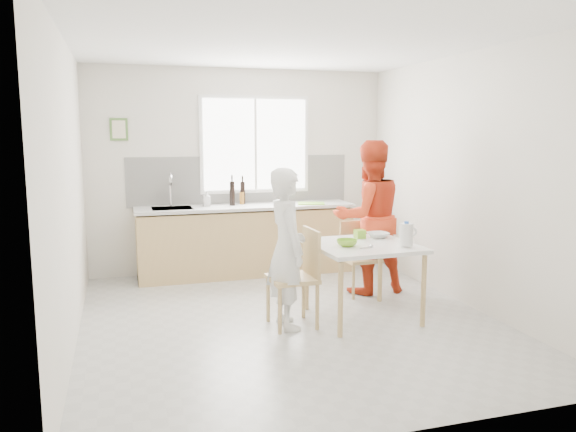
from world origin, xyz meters
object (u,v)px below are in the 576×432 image
object	(u,v)px
chair_far	(358,254)
bowl_white	(378,235)
dining_table	(363,251)
person_red	(369,217)
bowl_green	(347,243)
wine_bottle_a	(232,193)
chair_left	(299,273)
wine_bottle_b	(243,193)
person_white	(287,248)
milk_jug	(406,234)

from	to	relation	value
chair_far	bowl_white	xyz separation A→B (m)	(-0.03, -0.57, 0.33)
dining_table	person_red	world-z (taller)	person_red
dining_table	bowl_green	world-z (taller)	bowl_green
chair_far	bowl_green	bearing A→B (deg)	-122.49
dining_table	chair_far	world-z (taller)	chair_far
wine_bottle_a	person_red	bearing A→B (deg)	-43.04
chair_left	bowl_white	distance (m)	1.05
dining_table	wine_bottle_b	xyz separation A→B (m)	(-0.74, 2.23, 0.39)
person_white	bowl_white	distance (m)	1.13
bowl_green	bowl_white	world-z (taller)	bowl_green
dining_table	chair_far	xyz separation A→B (m)	(0.32, 0.83, -0.22)
bowl_white	wine_bottle_a	world-z (taller)	wine_bottle_a
wine_bottle_b	chair_left	bearing A→B (deg)	-88.40
bowl_white	milk_jug	world-z (taller)	milk_jug
wine_bottle_b	milk_jug	bearing A→B (deg)	-66.73
milk_jug	bowl_white	bearing A→B (deg)	92.55
dining_table	person_red	distance (m)	0.98
bowl_white	wine_bottle_b	world-z (taller)	wine_bottle_b
milk_jug	wine_bottle_b	world-z (taller)	wine_bottle_b
milk_jug	dining_table	bearing A→B (deg)	139.12
dining_table	bowl_white	distance (m)	0.40
person_white	bowl_white	bearing A→B (deg)	-77.26
person_red	milk_jug	size ratio (longest dim) A/B	7.55
wine_bottle_a	chair_left	bearing A→B (deg)	-83.92
chair_far	person_white	distance (m)	1.45
dining_table	milk_jug	world-z (taller)	milk_jug
bowl_green	chair_left	bearing A→B (deg)	176.13
person_red	bowl_white	xyz separation A→B (m)	(-0.16, -0.58, -0.10)
chair_left	wine_bottle_b	world-z (taller)	wine_bottle_b
person_white	person_red	size ratio (longest dim) A/B	0.87
chair_far	milk_jug	size ratio (longest dim) A/B	3.57
wine_bottle_a	bowl_green	bearing A→B (deg)	-71.93
chair_far	bowl_white	world-z (taller)	chair_far
chair_left	wine_bottle_b	xyz separation A→B (m)	(-0.06, 2.26, 0.55)
person_red	dining_table	bearing A→B (deg)	59.74
chair_left	person_red	world-z (taller)	person_red
bowl_green	wine_bottle_a	bearing A→B (deg)	108.07
dining_table	chair_left	size ratio (longest dim) A/B	1.09
milk_jug	wine_bottle_b	bearing A→B (deg)	111.17
chair_left	milk_jug	bearing A→B (deg)	74.38
bowl_green	bowl_white	bearing A→B (deg)	33.06
chair_far	wine_bottle_a	size ratio (longest dim) A/B	2.63
chair_far	chair_left	bearing A→B (deg)	-141.65
person_white	wine_bottle_a	distance (m)	2.17
bowl_white	bowl_green	bearing A→B (deg)	-146.94
milk_jug	bowl_green	bearing A→B (deg)	156.27
person_white	milk_jug	size ratio (longest dim) A/B	6.54
person_white	wine_bottle_a	world-z (taller)	person_white
person_white	bowl_white	world-z (taller)	person_white
bowl_white	wine_bottle_a	xyz separation A→B (m)	(-1.20, 1.85, 0.29)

